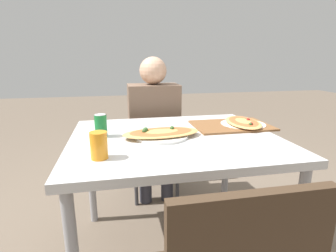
# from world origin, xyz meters

# --- Properties ---
(ground_plane) EXTENTS (14.00, 14.00, 0.00)m
(ground_plane) POSITION_xyz_m (0.00, 0.00, 0.00)
(ground_plane) COLOR #6B5B4C
(dining_table) EXTENTS (1.13, 0.95, 0.75)m
(dining_table) POSITION_xyz_m (0.00, 0.00, 0.67)
(dining_table) COLOR silver
(dining_table) RESTS_ON ground_plane
(chair_far_seated) EXTENTS (0.40, 0.40, 0.90)m
(chair_far_seated) POSITION_xyz_m (-0.01, 0.81, 0.51)
(chair_far_seated) COLOR #3F2D1E
(chair_far_seated) RESTS_ON ground_plane
(person_seated) EXTENTS (0.40, 0.27, 1.17)m
(person_seated) POSITION_xyz_m (-0.01, 0.69, 0.70)
(person_seated) COLOR #2D2D38
(person_seated) RESTS_ON ground_plane
(pizza_main) EXTENTS (0.44, 0.29, 0.05)m
(pizza_main) POSITION_xyz_m (-0.08, -0.00, 0.76)
(pizza_main) COLOR white
(pizza_main) RESTS_ON dining_table
(soda_can) EXTENTS (0.07, 0.07, 0.12)m
(soda_can) POSITION_xyz_m (-0.40, 0.07, 0.81)
(soda_can) COLOR #197233
(soda_can) RESTS_ON dining_table
(drink_glass) EXTENTS (0.07, 0.07, 0.12)m
(drink_glass) POSITION_xyz_m (-0.39, -0.26, 0.80)
(drink_glass) COLOR orange
(drink_glass) RESTS_ON dining_table
(serving_tray) EXTENTS (0.47, 0.32, 0.01)m
(serving_tray) POSITION_xyz_m (0.40, 0.13, 0.75)
(serving_tray) COLOR brown
(serving_tray) RESTS_ON dining_table
(pizza_second) EXTENTS (0.28, 0.38, 0.05)m
(pizza_second) POSITION_xyz_m (0.48, 0.13, 0.76)
(pizza_second) COLOR white
(pizza_second) RESTS_ON dining_table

